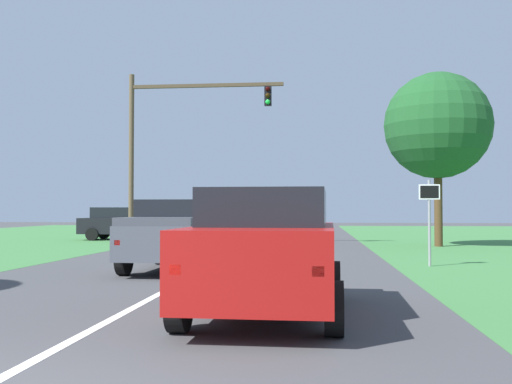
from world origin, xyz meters
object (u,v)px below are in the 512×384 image
at_px(traffic_light, 169,132).
at_px(oak_tree_right, 438,126).
at_px(crossing_suv_far, 123,223).
at_px(red_suv_near, 268,248).
at_px(pickup_truck_lead, 178,234).
at_px(keep_moving_sign, 429,211).

xyz_separation_m(traffic_light, oak_tree_right, (12.31, -0.14, 0.11)).
bearing_deg(crossing_suv_far, red_suv_near, -66.52).
height_order(red_suv_near, pickup_truck_lead, red_suv_near).
relative_size(pickup_truck_lead, traffic_light, 0.64).
bearing_deg(red_suv_near, keep_moving_sign, 64.53).
height_order(pickup_truck_lead, oak_tree_right, oak_tree_right).
bearing_deg(pickup_truck_lead, red_suv_near, -65.65).
xyz_separation_m(traffic_light, crossing_suv_far, (-3.63, 4.22, -4.36)).
bearing_deg(crossing_suv_far, keep_moving_sign, -45.62).
bearing_deg(crossing_suv_far, traffic_light, -49.31).
bearing_deg(keep_moving_sign, oak_tree_right, 77.49).
relative_size(pickup_truck_lead, keep_moving_sign, 2.05).
distance_m(pickup_truck_lead, crossing_suv_far, 17.30).
height_order(oak_tree_right, crossing_suv_far, oak_tree_right).
distance_m(red_suv_near, crossing_suv_far, 24.53).
xyz_separation_m(oak_tree_right, crossing_suv_far, (-15.94, 4.36, -4.47)).
relative_size(keep_moving_sign, oak_tree_right, 0.32).
height_order(traffic_light, keep_moving_sign, traffic_light).
xyz_separation_m(red_suv_near, keep_moving_sign, (4.01, 8.42, 0.57)).
bearing_deg(pickup_truck_lead, oak_tree_right, 51.60).
height_order(pickup_truck_lead, keep_moving_sign, keep_moving_sign).
height_order(keep_moving_sign, crossing_suv_far, keep_moving_sign).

